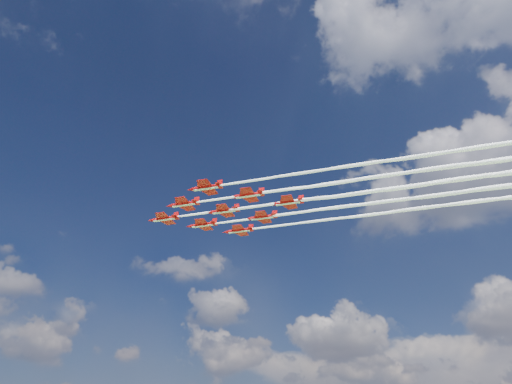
# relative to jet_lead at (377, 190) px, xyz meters

# --- Properties ---
(jet_lead) EXTENTS (124.51, 56.91, 2.55)m
(jet_lead) POSITION_rel_jet_lead_xyz_m (0.00, 0.00, 0.00)
(jet_lead) COLOR #B80A0C
(jet_row2_port) EXTENTS (124.51, 56.91, 2.55)m
(jet_row2_port) POSITION_rel_jet_lead_xyz_m (11.89, -2.89, 0.00)
(jet_row2_port) COLOR #B80A0C
(jet_row2_starb) EXTENTS (124.51, 56.91, 2.55)m
(jet_row2_starb) POSITION_rel_jet_lead_xyz_m (5.98, 10.67, 0.00)
(jet_row2_starb) COLOR #B80A0C
(jet_row3_port) EXTENTS (124.51, 56.91, 2.55)m
(jet_row3_port) POSITION_rel_jet_lead_xyz_m (23.78, -5.77, 0.00)
(jet_row3_port) COLOR #B80A0C
(jet_row3_centre) EXTENTS (124.51, 56.91, 2.55)m
(jet_row3_centre) POSITION_rel_jet_lead_xyz_m (17.87, 7.78, 0.00)
(jet_row3_centre) COLOR #B80A0C
(jet_row3_starb) EXTENTS (124.51, 56.91, 2.55)m
(jet_row3_starb) POSITION_rel_jet_lead_xyz_m (11.96, 21.34, 0.00)
(jet_row3_starb) COLOR #B80A0C
(jet_row4_port) EXTENTS (124.51, 56.91, 2.55)m
(jet_row4_port) POSITION_rel_jet_lead_xyz_m (29.76, 4.90, 0.00)
(jet_row4_port) COLOR #B80A0C
(jet_row4_starb) EXTENTS (124.51, 56.91, 2.55)m
(jet_row4_starb) POSITION_rel_jet_lead_xyz_m (23.85, 18.46, 0.00)
(jet_row4_starb) COLOR #B80A0C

